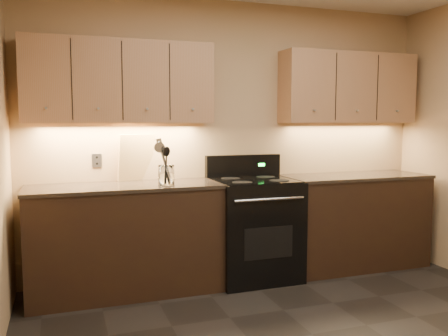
{
  "coord_description": "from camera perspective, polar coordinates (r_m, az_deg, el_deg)",
  "views": [
    {
      "loc": [
        -1.61,
        -2.32,
        1.47
      ],
      "look_at": [
        -0.3,
        1.45,
        1.07
      ],
      "focal_mm": 38.0,
      "sensor_mm": 36.0,
      "label": 1
    }
  ],
  "objects": [
    {
      "name": "upper_cab_left",
      "position": [
        4.22,
        -12.39,
        10.06
      ],
      "size": [
        1.6,
        0.3,
        0.7
      ],
      "primitive_type": "cube",
      "color": "#A17450",
      "rests_on": "wall_back"
    },
    {
      "name": "stove",
      "position": [
        4.46,
        3.61,
        -7.15
      ],
      "size": [
        0.76,
        0.68,
        1.14
      ],
      "color": "black",
      "rests_on": "ground"
    },
    {
      "name": "counter_left",
      "position": [
        4.18,
        -11.75,
        -8.33
      ],
      "size": [
        1.62,
        0.62,
        0.93
      ],
      "color": "black",
      "rests_on": "ground"
    },
    {
      "name": "black_turner",
      "position": [
        4.0,
        -6.69,
        0.53
      ],
      "size": [
        0.15,
        0.12,
        0.35
      ],
      "primitive_type": null,
      "rotation": [
        -0.12,
        -0.13,
        0.26
      ],
      "color": "black",
      "rests_on": "utensil_crock"
    },
    {
      "name": "upper_cab_right",
      "position": [
        5.03,
        14.73,
        9.28
      ],
      "size": [
        1.44,
        0.3,
        0.7
      ],
      "primitive_type": "cube",
      "color": "#A17450",
      "rests_on": "wall_back"
    },
    {
      "name": "utensil_crock",
      "position": [
        4.03,
        -6.96,
        -0.92
      ],
      "size": [
        0.18,
        0.18,
        0.17
      ],
      "color": "white",
      "rests_on": "counter_left"
    },
    {
      "name": "cutting_board",
      "position": [
        4.34,
        -10.53,
        1.25
      ],
      "size": [
        0.34,
        0.18,
        0.42
      ],
      "primitive_type": "cube",
      "rotation": [
        0.14,
        0.0,
        0.31
      ],
      "color": "tan",
      "rests_on": "counter_left"
    },
    {
      "name": "black_spoon",
      "position": [
        4.03,
        -7.07,
        0.49
      ],
      "size": [
        0.07,
        0.17,
        0.32
      ],
      "primitive_type": null,
      "rotation": [
        0.34,
        -0.03,
        -0.0
      ],
      "color": "black",
      "rests_on": "utensil_crock"
    },
    {
      "name": "wall_back",
      "position": [
        4.62,
        1.22,
        3.59
      ],
      "size": [
        4.0,
        0.04,
        2.6
      ],
      "primitive_type": "cube",
      "color": "tan",
      "rests_on": "ground"
    },
    {
      "name": "outlet_plate",
      "position": [
        4.34,
        -15.05,
        0.88
      ],
      "size": [
        0.08,
        0.01,
        0.12
      ],
      "primitive_type": "cube",
      "color": "#B2B5BA",
      "rests_on": "wall_back"
    },
    {
      "name": "steel_skimmer",
      "position": [
        4.0,
        -6.45,
        0.6
      ],
      "size": [
        0.19,
        0.1,
        0.36
      ],
      "primitive_type": null,
      "rotation": [
        0.04,
        -0.3,
        -0.06
      ],
      "color": "silver",
      "rests_on": "utensil_crock"
    },
    {
      "name": "counter_right",
      "position": [
        5.0,
        15.3,
        -6.1
      ],
      "size": [
        1.46,
        0.62,
        0.93
      ],
      "color": "black",
      "rests_on": "ground"
    },
    {
      "name": "steel_spatula",
      "position": [
        4.04,
        -6.55,
        1.03
      ],
      "size": [
        0.19,
        0.14,
        0.41
      ],
      "primitive_type": null,
      "rotation": [
        -0.05,
        -0.24,
        -0.26
      ],
      "color": "silver",
      "rests_on": "utensil_crock"
    }
  ]
}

